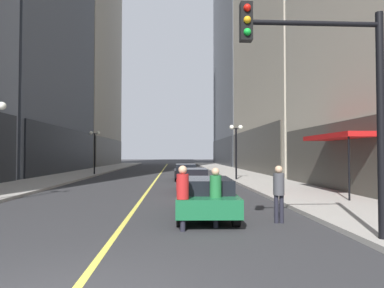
{
  "coord_description": "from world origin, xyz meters",
  "views": [
    {
      "loc": [
        1.54,
        -4.87,
        2.12
      ],
      "look_at": [
        3.47,
        32.83,
        3.25
      ],
      "focal_mm": 31.99,
      "sensor_mm": 36.0,
      "label": 1
    }
  ],
  "objects": [
    {
      "name": "ground_plane",
      "position": [
        0.0,
        35.0,
        0.0
      ],
      "size": [
        200.0,
        200.0,
        0.0
      ],
      "primitive_type": "plane",
      "color": "#2D2D30"
    },
    {
      "name": "sidewalk_left",
      "position": [
        -8.25,
        35.0,
        0.07
      ],
      "size": [
        4.5,
        78.0,
        0.15
      ],
      "primitive_type": "cube",
      "color": "#9E9991",
      "rests_on": "ground"
    },
    {
      "name": "sidewalk_right",
      "position": [
        8.25,
        35.0,
        0.07
      ],
      "size": [
        4.5,
        78.0,
        0.15
      ],
      "primitive_type": "cube",
      "color": "#9E9991",
      "rests_on": "ground"
    },
    {
      "name": "lane_centre_stripe",
      "position": [
        0.0,
        35.0,
        0.0
      ],
      "size": [
        0.16,
        70.0,
        0.01
      ],
      "primitive_type": "cube",
      "color": "#E5D64C",
      "rests_on": "ground"
    },
    {
      "name": "building_left_far",
      "position": [
        -16.17,
        60.0,
        29.39
      ],
      "size": [
        11.52,
        26.0,
        58.97
      ],
      "color": "#B7AD99",
      "rests_on": "ground"
    },
    {
      "name": "storefront_awning_right",
      "position": [
        9.69,
        11.76,
        2.99
      ],
      "size": [
        1.6,
        5.08,
        3.12
      ],
      "color": "#B21414",
      "rests_on": "ground"
    },
    {
      "name": "car_green",
      "position": [
        2.59,
        6.72,
        0.72
      ],
      "size": [
        2.04,
        4.76,
        1.32
      ],
      "color": "#196038",
      "rests_on": "ground"
    },
    {
      "name": "car_red",
      "position": [
        2.57,
        14.41,
        0.72
      ],
      "size": [
        1.87,
        4.64,
        1.32
      ],
      "color": "#B21919",
      "rests_on": "ground"
    },
    {
      "name": "car_black",
      "position": [
        2.44,
        23.2,
        0.72
      ],
      "size": [
        1.8,
        4.66,
        1.32
      ],
      "color": "black",
      "rests_on": "ground"
    },
    {
      "name": "pedestrian_in_green_parka",
      "position": [
        2.74,
        5.05,
        1.01
      ],
      "size": [
        0.36,
        0.36,
        1.73
      ],
      "color": "black",
      "rests_on": "ground"
    },
    {
      "name": "pedestrian_with_orange_bag",
      "position": [
        4.77,
        5.59,
        1.04
      ],
      "size": [
        0.35,
        0.35,
        1.77
      ],
      "color": "black",
      "rests_on": "ground"
    },
    {
      "name": "pedestrian_in_red_jacket",
      "position": [
        1.77,
        4.67,
        1.06
      ],
      "size": [
        0.36,
        0.36,
        1.81
      ],
      "color": "black",
      "rests_on": "ground"
    },
    {
      "name": "traffic_light_near_right",
      "position": [
        5.35,
        2.92,
        3.74
      ],
      "size": [
        3.43,
        0.35,
        5.65
      ],
      "color": "black",
      "rests_on": "ground"
    },
    {
      "name": "street_lamp_left_far",
      "position": [
        -6.4,
        29.52,
        3.26
      ],
      "size": [
        1.06,
        0.36,
        4.43
      ],
      "color": "black",
      "rests_on": "ground"
    },
    {
      "name": "street_lamp_right_mid",
      "position": [
        6.4,
        21.86,
        3.26
      ],
      "size": [
        1.06,
        0.36,
        4.43
      ],
      "color": "black",
      "rests_on": "ground"
    },
    {
      "name": "fire_hydrant_right",
      "position": [
        6.9,
        12.23,
        0.4
      ],
      "size": [
        0.28,
        0.28,
        0.8
      ],
      "primitive_type": "cylinder",
      "color": "red",
      "rests_on": "ground"
    }
  ]
}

